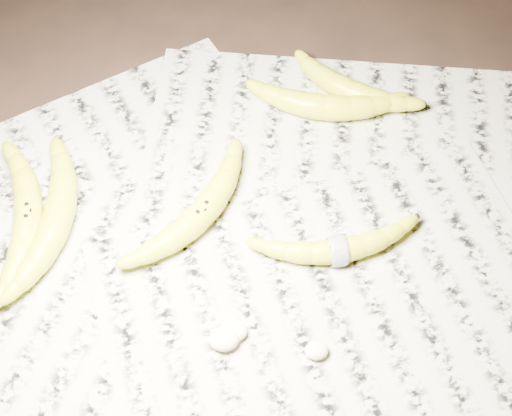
{
  "coord_description": "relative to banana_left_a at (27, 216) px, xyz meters",
  "views": [
    {
      "loc": [
        -0.04,
        -0.47,
        0.8
      ],
      "look_at": [
        0.03,
        -0.0,
        0.05
      ],
      "focal_mm": 50.0,
      "sensor_mm": 36.0,
      "label": 1
    }
  ],
  "objects": [
    {
      "name": "banana_upper_b",
      "position": [
        0.45,
        0.15,
        -0.0
      ],
      "size": [
        0.17,
        0.15,
        0.04
      ],
      "primitive_type": null,
      "rotation": [
        0.0,
        0.0,
        -0.66
      ],
      "color": "gold",
      "rests_on": "newspaper_patch"
    },
    {
      "name": "newspaper_patch",
      "position": [
        0.26,
        -0.07,
        -0.02
      ],
      "size": [
        0.9,
        0.7,
        0.01
      ],
      "primitive_type": "cube",
      "color": "#AEAA95",
      "rests_on": "ground"
    },
    {
      "name": "banana_upper_a",
      "position": [
        0.41,
        0.13,
        0.0
      ],
      "size": [
        0.21,
        0.11,
        0.04
      ],
      "primitive_type": null,
      "rotation": [
        0.0,
        0.0,
        -0.26
      ],
      "color": "gold",
      "rests_on": "newspaper_patch"
    },
    {
      "name": "flesh_chunk_a",
      "position": [
        0.23,
        -0.2,
        -0.01
      ],
      "size": [
        0.04,
        0.03,
        0.02
      ],
      "primitive_type": "ellipsoid",
      "color": "#F1E8BB",
      "rests_on": "newspaper_patch"
    },
    {
      "name": "banana_taped",
      "position": [
        0.38,
        -0.1,
        -0.0
      ],
      "size": [
        0.19,
        0.06,
        0.03
      ],
      "primitive_type": null,
      "rotation": [
        0.0,
        0.0,
        0.02
      ],
      "color": "gold",
      "rests_on": "newspaper_patch"
    },
    {
      "name": "banana_left_b",
      "position": [
        0.04,
        -0.01,
        0.0
      ],
      "size": [
        0.12,
        0.22,
        0.04
      ],
      "primitive_type": null,
      "rotation": [
        0.0,
        0.0,
        1.31
      ],
      "color": "gold",
      "rests_on": "newspaper_patch"
    },
    {
      "name": "flesh_chunk_b",
      "position": [
        0.24,
        -0.19,
        -0.01
      ],
      "size": [
        0.03,
        0.02,
        0.02
      ],
      "primitive_type": "ellipsoid",
      "color": "#F1E8BB",
      "rests_on": "newspaper_patch"
    },
    {
      "name": "banana_center",
      "position": [
        0.22,
        -0.02,
        0.0
      ],
      "size": [
        0.19,
        0.19,
        0.04
      ],
      "primitive_type": null,
      "rotation": [
        0.0,
        0.0,
        0.79
      ],
      "color": "gold",
      "rests_on": "newspaper_patch"
    },
    {
      "name": "ground",
      "position": [
        0.26,
        -0.04,
        -0.03
      ],
      "size": [
        3.0,
        3.0,
        0.0
      ],
      "primitive_type": "plane",
      "color": "black",
      "rests_on": "ground"
    },
    {
      "name": "measuring_tape",
      "position": [
        0.38,
        -0.1,
        -0.0
      ],
      "size": [
        0.0,
        0.04,
        0.04
      ],
      "primitive_type": "torus",
      "rotation": [
        0.0,
        1.57,
        0.02
      ],
      "color": "white",
      "rests_on": "newspaper_patch"
    },
    {
      "name": "banana_left_a",
      "position": [
        0.0,
        0.0,
        0.0
      ],
      "size": [
        0.06,
        0.21,
        0.04
      ],
      "primitive_type": null,
      "rotation": [
        0.0,
        0.0,
        1.56
      ],
      "color": "gold",
      "rests_on": "newspaper_patch"
    },
    {
      "name": "flesh_chunk_c",
      "position": [
        0.34,
        -0.22,
        -0.01
      ],
      "size": [
        0.03,
        0.02,
        0.02
      ],
      "primitive_type": "ellipsoid",
      "color": "#F1E8BB",
      "rests_on": "newspaper_patch"
    }
  ]
}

